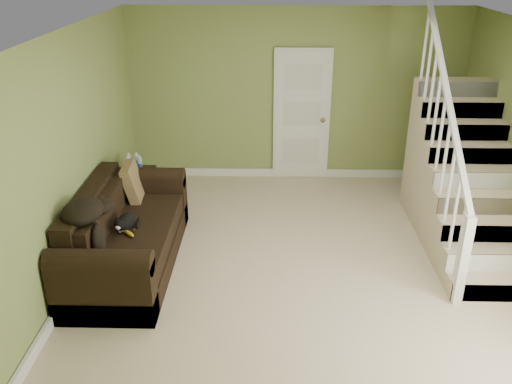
# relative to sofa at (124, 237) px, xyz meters

# --- Properties ---
(floor) EXTENTS (5.00, 5.50, 0.01)m
(floor) POSITION_rel_sofa_xyz_m (2.02, -0.04, -0.35)
(floor) COLOR tan
(floor) RESTS_ON ground
(ceiling) EXTENTS (5.00, 5.50, 0.01)m
(ceiling) POSITION_rel_sofa_xyz_m (2.02, -0.04, 2.25)
(ceiling) COLOR white
(ceiling) RESTS_ON wall_back
(wall_back) EXTENTS (5.00, 0.04, 2.60)m
(wall_back) POSITION_rel_sofa_xyz_m (2.02, 2.71, 0.95)
(wall_back) COLOR olive
(wall_back) RESTS_ON floor
(wall_front) EXTENTS (5.00, 0.04, 2.60)m
(wall_front) POSITION_rel_sofa_xyz_m (2.02, -2.79, 0.95)
(wall_front) COLOR olive
(wall_front) RESTS_ON floor
(wall_left) EXTENTS (0.04, 5.50, 2.60)m
(wall_left) POSITION_rel_sofa_xyz_m (-0.48, -0.04, 0.95)
(wall_left) COLOR olive
(wall_left) RESTS_ON floor
(baseboard_back) EXTENTS (5.00, 0.04, 0.12)m
(baseboard_back) POSITION_rel_sofa_xyz_m (2.02, 2.68, -0.29)
(baseboard_back) COLOR white
(baseboard_back) RESTS_ON floor
(baseboard_left) EXTENTS (0.04, 5.50, 0.12)m
(baseboard_left) POSITION_rel_sofa_xyz_m (-0.45, -0.04, -0.29)
(baseboard_left) COLOR white
(baseboard_left) RESTS_ON floor
(door) EXTENTS (0.86, 0.12, 2.02)m
(door) POSITION_rel_sofa_xyz_m (2.12, 2.67, 0.66)
(door) COLOR white
(door) RESTS_ON floor
(staircase) EXTENTS (1.00, 2.51, 2.82)m
(staircase) POSITION_rel_sofa_xyz_m (4.02, 0.93, 0.29)
(staircase) COLOR tan
(staircase) RESTS_ON floor
(sofa) EXTENTS (1.00, 2.32, 0.92)m
(sofa) POSITION_rel_sofa_xyz_m (0.00, 0.00, 0.00)
(sofa) COLOR black
(sofa) RESTS_ON floor
(side_table) EXTENTS (0.48, 0.48, 0.80)m
(side_table) POSITION_rel_sofa_xyz_m (-0.18, 1.45, -0.05)
(side_table) COLOR black
(side_table) RESTS_ON floor
(cat) EXTENTS (0.23, 0.48, 0.23)m
(cat) POSITION_rel_sofa_xyz_m (0.06, -0.08, 0.23)
(cat) COLOR black
(cat) RESTS_ON sofa
(banana) EXTENTS (0.15, 0.16, 0.05)m
(banana) POSITION_rel_sofa_xyz_m (0.13, -0.21, 0.17)
(banana) COLOR yellow
(banana) RESTS_ON sofa
(throw_pillow) EXTENTS (0.26, 0.49, 0.49)m
(throw_pillow) POSITION_rel_sofa_xyz_m (-0.05, 0.77, 0.35)
(throw_pillow) COLOR #482D1C
(throw_pillow) RESTS_ON sofa
(throw_blanket) EXTENTS (0.44, 0.55, 0.21)m
(throw_blanket) POSITION_rel_sofa_xyz_m (-0.22, -0.54, 0.60)
(throw_blanket) COLOR black
(throw_blanket) RESTS_ON sofa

